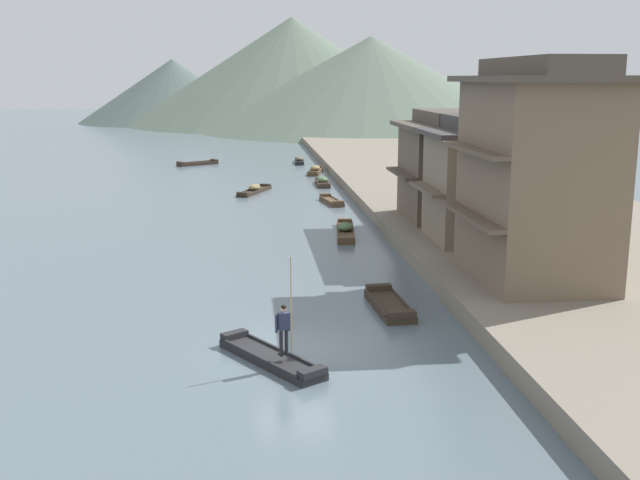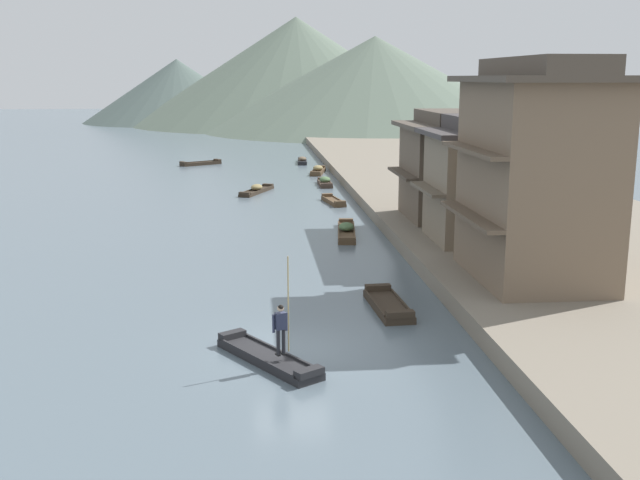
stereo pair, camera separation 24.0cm
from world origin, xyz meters
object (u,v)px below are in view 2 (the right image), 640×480
boat_midriver_drifting (318,170)px  boat_crossing_west (201,163)px  boat_foreground_poled (268,358)px  boat_upstream_distant (302,161)px  boat_midriver_upstream (333,201)px  boat_moored_second (388,305)px  house_waterfront_tall (448,166)px  boatman_person (281,323)px  house_waterfront_second (482,180)px  boat_moored_far (257,190)px  house_waterfront_nearest (536,173)px  boat_moored_nearest (346,231)px  boat_moored_third (325,182)px

boat_midriver_drifting → boat_crossing_west: bearing=145.2°
boat_foreground_poled → boat_upstream_distant: (4.82, 55.99, 0.08)m
boat_midriver_upstream → boat_crossing_west: bearing=113.5°
boat_moored_second → boat_upstream_distant: boat_upstream_distant is taller
boat_moored_second → boat_midriver_upstream: bearing=88.6°
boat_upstream_distant → house_waterfront_tall: bearing=-80.6°
boatman_person → house_waterfront_second: size_ratio=0.50×
boat_midriver_upstream → boat_midriver_drifting: bearing=88.6°
boat_moored_far → house_waterfront_nearest: bearing=-69.6°
boat_moored_second → boat_midriver_drifting: boat_midriver_drifting is taller
boat_upstream_distant → house_waterfront_nearest: size_ratio=0.51×
boat_moored_second → boat_crossing_west: (-10.32, 50.13, -0.01)m
house_waterfront_second → house_waterfront_tall: same height
boat_moored_nearest → boat_upstream_distant: bearing=90.1°
boat_foreground_poled → boatman_person: (0.40, -0.56, 1.31)m
boat_crossing_west → house_waterfront_nearest: (16.40, -48.71, 4.88)m
boat_foreground_poled → boat_crossing_west: boat_crossing_west is taller
boat_foreground_poled → boat_crossing_west: 55.49m
house_waterfront_nearest → house_waterfront_second: (0.11, 7.35, -1.28)m
boat_moored_nearest → boat_crossing_west: 37.43m
boat_moored_nearest → boat_crossing_west: boat_moored_nearest is taller
boat_upstream_distant → house_waterfront_second: bearing=-81.8°
boat_upstream_distant → house_waterfront_nearest: 50.09m
boat_foreground_poled → boat_moored_third: boat_moored_third is taller
boat_moored_third → boat_moored_far: (-5.64, -3.60, -0.05)m
boat_midriver_upstream → house_waterfront_nearest: 24.72m
boat_moored_second → house_waterfront_tall: size_ratio=0.61×
boat_midriver_upstream → house_waterfront_nearest: house_waterfront_nearest is taller
boatman_person → boat_crossing_west: boatman_person is taller
house_waterfront_tall → house_waterfront_nearest: bearing=-90.1°
boat_foreground_poled → house_waterfront_second: size_ratio=0.70×
boat_midriver_drifting → boat_moored_far: bearing=-116.3°
boat_foreground_poled → boat_midriver_drifting: (5.71, 47.33, 0.10)m
boatman_person → boat_midriver_upstream: bearing=80.9°
boat_moored_nearest → boat_midriver_drifting: (0.84, 28.06, 0.03)m
boat_crossing_west → house_waterfront_nearest: size_ratio=0.48×
boat_moored_nearest → boat_moored_second: bearing=-90.7°
boat_moored_third → boat_midriver_drifting: 8.10m
boat_foreground_poled → house_waterfront_tall: 23.04m
boat_moored_far → boat_midriver_upstream: 7.71m
boat_moored_nearest → boat_moored_third: (0.70, 19.96, 0.04)m
boat_moored_second → boat_crossing_west: size_ratio=0.95×
boat_moored_third → boat_midriver_upstream: size_ratio=1.02×
boat_moored_far → house_waterfront_second: size_ratio=0.81×
boat_foreground_poled → boat_moored_far: 35.64m
boat_crossing_west → boat_moored_third: bearing=-55.0°
boat_moored_far → house_waterfront_tall: size_ratio=0.77×
boat_midriver_drifting → boat_crossing_west: (-11.32, 7.87, -0.10)m
boat_midriver_drifting → house_waterfront_tall: 27.99m
boat_midriver_drifting → boat_moored_nearest: bearing=-91.7°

